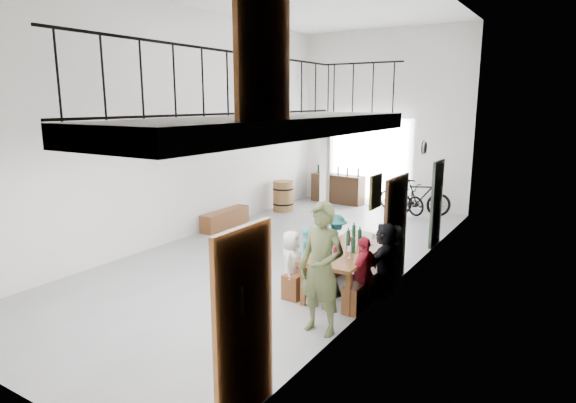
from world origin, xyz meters
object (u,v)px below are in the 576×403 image
Objects in this scene: bench_inner at (317,273)px; bicycle_near at (401,197)px; tasting_table at (350,252)px; host_standing at (322,269)px; oak_barrel at (283,196)px; side_bench at (225,219)px; serving_counter at (338,189)px.

bicycle_near reaches higher than bench_inner.
tasting_table is 1.73m from host_standing.
side_bench is at bearing -95.51° from oak_barrel.
oak_barrel is at bearing 131.02° from tasting_table.
bench_inner is at bearing -150.54° from bicycle_near.
side_bench is 0.87× the size of host_standing.
serving_counter reaches higher than side_bench.
side_bench is 0.94× the size of serving_counter.
bicycle_near is (3.40, 4.23, 0.23)m from side_bench.
oak_barrel is at bearing 84.49° from side_bench.
tasting_table is 6.60m from bicycle_near.
tasting_table is 6.50m from oak_barrel.
host_standing is at bearing -53.62° from oak_barrel.
tasting_table is 2.52× the size of oak_barrel.
host_standing is at bearing -38.24° from side_bench.
bicycle_near is (-0.63, 6.54, 0.25)m from bench_inner.
oak_barrel is 2.18m from serving_counter.
bench_inner is at bearing 123.77° from host_standing.
serving_counter is at bearing 117.91° from host_standing.
host_standing reaches higher than serving_counter.
tasting_table is at bearing 7.82° from bench_inner.
host_standing reaches higher than tasting_table.
oak_barrel is at bearing 142.41° from bicycle_near.
bench_inner is at bearing -175.71° from tasting_table.
tasting_table is 1.39× the size of side_bench.
bench_inner is 1.06× the size of serving_counter.
oak_barrel is at bearing -110.22° from serving_counter.
oak_barrel is 0.53× the size of bicycle_near.
serving_counter is (-3.54, 6.75, -0.24)m from tasting_table.
serving_counter is at bearing 66.12° from oak_barrel.
serving_counter reaches higher than tasting_table.
side_bench is at bearing 151.77° from bench_inner.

